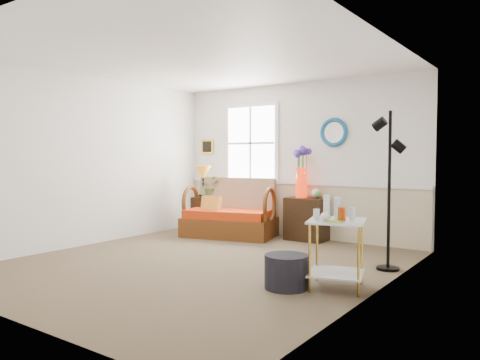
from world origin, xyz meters
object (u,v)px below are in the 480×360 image
Objects in this scene: cabinet at (307,219)px; floor_lamp at (389,191)px; lamp_stand at (204,214)px; ottoman at (286,272)px; loveseat at (229,208)px; side_table at (336,254)px.

cabinet is 2.19m from floor_lamp.
lamp_stand is 1.38× the size of ottoman.
cabinet is (1.93, 0.29, 0.03)m from lamp_stand.
ottoman is at bearing -67.31° from cabinet.
lamp_stand is 3.82m from ottoman.
loveseat reaches higher than lamp_stand.
floor_lamp reaches higher than side_table.
lamp_stand is 3.82m from floor_lamp.
loveseat is at bearing -12.16° from lamp_stand.
cabinet is 1.52× the size of ottoman.
loveseat is 3.35m from side_table.
side_table is (1.53, -2.31, 0.01)m from cabinet.
loveseat is 0.73m from lamp_stand.
lamp_stand is 0.33× the size of floor_lamp.
loveseat is at bearing 137.34° from ottoman.
lamp_stand reaches higher than ottoman.
loveseat is 2.41× the size of lamp_stand.
ottoman is (3.04, -2.31, -0.14)m from lamp_stand.
lamp_stand is 0.88× the size of side_table.
lamp_stand is at bearing -171.70° from cabinet.
cabinet is at bearing 123.55° from side_table.
floor_lamp is at bearing 80.58° from side_table.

